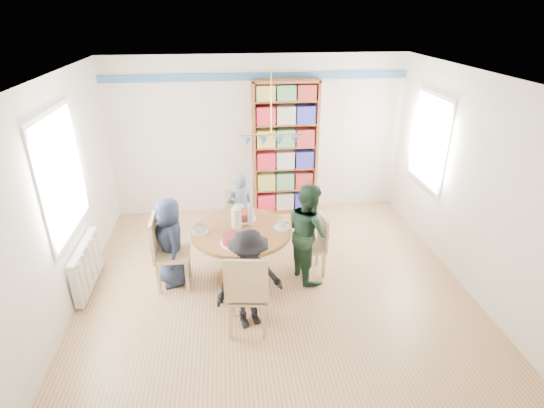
{
  "coord_description": "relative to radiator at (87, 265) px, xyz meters",
  "views": [
    {
      "loc": [
        -0.56,
        -4.55,
        3.39
      ],
      "look_at": [
        0.0,
        0.4,
        1.05
      ],
      "focal_mm": 28.0,
      "sensor_mm": 36.0,
      "label": 1
    }
  ],
  "objects": [
    {
      "name": "ground",
      "position": [
        2.42,
        -0.3,
        -0.35
      ],
      "size": [
        5.0,
        5.0,
        0.0
      ],
      "primitive_type": "plane",
      "color": "tan"
    },
    {
      "name": "room_shell",
      "position": [
        2.16,
        0.57,
        1.3
      ],
      "size": [
        5.0,
        5.0,
        5.0
      ],
      "color": "white",
      "rests_on": "ground"
    },
    {
      "name": "radiator",
      "position": [
        0.0,
        0.0,
        0.0
      ],
      "size": [
        0.12,
        1.0,
        0.6
      ],
      "color": "silver",
      "rests_on": "ground"
    },
    {
      "name": "dining_table",
      "position": [
        2.0,
        -0.01,
        0.21
      ],
      "size": [
        1.3,
        1.3,
        0.75
      ],
      "color": "brown",
      "rests_on": "ground"
    },
    {
      "name": "chair_left",
      "position": [
        1.02,
        -0.05,
        0.2
      ],
      "size": [
        0.44,
        0.44,
        1.0
      ],
      "color": "tan",
      "rests_on": "ground"
    },
    {
      "name": "chair_right",
      "position": [
        3.0,
        0.04,
        0.12
      ],
      "size": [
        0.41,
        0.41,
        0.85
      ],
      "color": "tan",
      "rests_on": "ground"
    },
    {
      "name": "chair_far",
      "position": [
        2.01,
        1.03,
        0.13
      ],
      "size": [
        0.42,
        0.42,
        0.88
      ],
      "color": "tan",
      "rests_on": "ground"
    },
    {
      "name": "chair_near",
      "position": [
        2.01,
        -1.07,
        0.23
      ],
      "size": [
        0.52,
        0.52,
        1.05
      ],
      "color": "tan",
      "rests_on": "ground"
    },
    {
      "name": "person_left",
      "position": [
        1.08,
        0.03,
        0.26
      ],
      "size": [
        0.56,
        0.69,
        1.22
      ],
      "primitive_type": "imported",
      "rotation": [
        0.0,
        0.0,
        -1.23
      ],
      "color": "#1A233A",
      "rests_on": "ground"
    },
    {
      "name": "person_right",
      "position": [
        2.89,
        -0.04,
        0.33
      ],
      "size": [
        0.67,
        0.77,
        1.36
      ],
      "primitive_type": "imported",
      "rotation": [
        0.0,
        0.0,
        1.85
      ],
      "color": "#172F1E",
      "rests_on": "ground"
    },
    {
      "name": "person_far",
      "position": [
        2.03,
        0.9,
        0.25
      ],
      "size": [
        0.5,
        0.4,
        1.21
      ],
      "primitive_type": "imported",
      "rotation": [
        0.0,
        0.0,
        3.42
      ],
      "color": "gray",
      "rests_on": "ground"
    },
    {
      "name": "person_near",
      "position": [
        2.04,
        -0.92,
        0.27
      ],
      "size": [
        0.9,
        0.68,
        1.23
      ],
      "primitive_type": "imported",
      "rotation": [
        0.0,
        0.0,
        0.31
      ],
      "color": "black",
      "rests_on": "ground"
    },
    {
      "name": "bookshelf",
      "position": [
        2.86,
        2.04,
        0.79
      ],
      "size": [
        1.11,
        0.33,
        2.32
      ],
      "color": "brown",
      "rests_on": "ground"
    },
    {
      "name": "tableware",
      "position": [
        1.98,
        0.02,
        0.47
      ],
      "size": [
        1.28,
        1.28,
        0.34
      ],
      "color": "white",
      "rests_on": "dining_table"
    }
  ]
}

